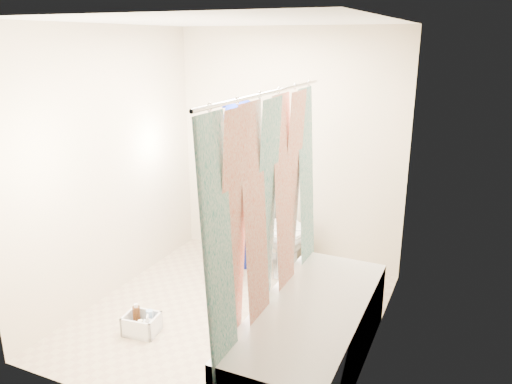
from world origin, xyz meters
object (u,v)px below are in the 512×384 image
at_px(toilet, 287,230).
at_px(cleaning_caddy, 143,325).
at_px(plumber, 234,191).
at_px(bathtub, 311,335).

height_order(toilet, cleaning_caddy, toilet).
bearing_deg(plumber, bathtub, 35.23).
relative_size(toilet, cleaning_caddy, 2.78).
bearing_deg(plumber, cleaning_caddy, -21.02).
relative_size(toilet, plumber, 0.46).
distance_m(plumber, cleaning_caddy, 1.49).
xyz_separation_m(toilet, cleaning_caddy, (-0.60, -1.64, -0.33)).
relative_size(bathtub, plumber, 0.99).
distance_m(toilet, cleaning_caddy, 1.78).
distance_m(bathtub, toilet, 1.69).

